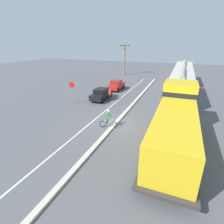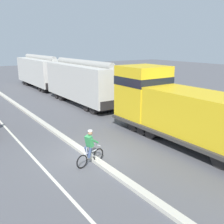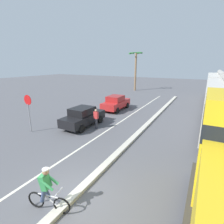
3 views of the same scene
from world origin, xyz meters
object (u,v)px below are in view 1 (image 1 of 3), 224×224
object	(u,v)px
parked_car_black	(101,94)
cyclist	(108,120)
palm_tree_near	(125,53)
parked_car_red	(116,85)
stop_sign	(72,89)
pedestrian_by_cars	(110,95)
locomotive	(176,122)
hopper_car_middle	(183,73)
hopper_car_lead	(181,85)

from	to	relation	value
parked_car_black	cyclist	xyz separation A→B (m)	(4.31, -7.67, 0.00)
cyclist	palm_tree_near	world-z (taller)	palm_tree_near
parked_car_red	palm_tree_near	distance (m)	15.85
palm_tree_near	cyclist	bearing A→B (deg)	-74.74
stop_sign	pedestrian_by_cars	size ratio (longest dim) A/B	1.78
cyclist	pedestrian_by_cars	world-z (taller)	cyclist
cyclist	parked_car_red	bearing A→B (deg)	107.58
parked_car_red	palm_tree_near	size ratio (longest dim) A/B	0.58
pedestrian_by_cars	locomotive	bearing A→B (deg)	-42.51
hopper_car_middle	parked_car_black	xyz separation A→B (m)	(-10.18, -15.60, -1.26)
pedestrian_by_cars	stop_sign	bearing A→B (deg)	-143.58
locomotive	pedestrian_by_cars	xyz separation A→B (m)	(-8.89, 8.15, -0.95)
hopper_car_middle	parked_car_red	distance (m)	14.06
parked_car_black	hopper_car_lead	bearing A→B (deg)	21.44
locomotive	palm_tree_near	world-z (taller)	palm_tree_near
stop_sign	parked_car_red	bearing A→B (deg)	73.30
locomotive	hopper_car_lead	xyz separation A→B (m)	(0.00, 12.16, 0.28)
locomotive	parked_car_red	distance (m)	17.50
parked_car_red	hopper_car_middle	bearing A→B (deg)	43.17
cyclist	pedestrian_by_cars	bearing A→B (deg)	111.48
parked_car_black	stop_sign	size ratio (longest dim) A/B	1.46
locomotive	parked_car_black	distance (m)	13.08
parked_car_red	stop_sign	xyz separation A→B (m)	(-2.70, -8.99, 1.21)
pedestrian_by_cars	hopper_car_middle	bearing A→B (deg)	60.32
hopper_car_lead	stop_sign	bearing A→B (deg)	-151.64
palm_tree_near	parked_car_red	bearing A→B (deg)	-76.92
parked_car_red	cyclist	bearing A→B (deg)	-72.42
parked_car_black	pedestrian_by_cars	distance (m)	1.29
locomotive	parked_car_black	bearing A→B (deg)	141.31
parked_car_red	stop_sign	distance (m)	9.46
hopper_car_lead	parked_car_red	bearing A→B (deg)	168.82
palm_tree_near	pedestrian_by_cars	bearing A→B (deg)	-77.12
parked_car_black	palm_tree_near	size ratio (longest dim) A/B	0.58
hopper_car_middle	parked_car_black	world-z (taller)	hopper_car_middle
hopper_car_middle	stop_sign	bearing A→B (deg)	-124.81
parked_car_red	cyclist	xyz separation A→B (m)	(4.34, -13.69, 0.00)
locomotive	pedestrian_by_cars	distance (m)	12.10
parked_car_red	cyclist	world-z (taller)	cyclist
stop_sign	palm_tree_near	distance (m)	24.04
hopper_car_lead	pedestrian_by_cars	distance (m)	9.83
locomotive	pedestrian_by_cars	world-z (taller)	locomotive
hopper_car_middle	parked_car_red	xyz separation A→B (m)	(-10.21, -9.58, -1.26)
parked_car_red	palm_tree_near	xyz separation A→B (m)	(-3.45, 14.83, 4.41)
hopper_car_middle	parked_car_black	bearing A→B (deg)	-123.14
stop_sign	palm_tree_near	world-z (taller)	palm_tree_near
hopper_car_middle	pedestrian_by_cars	size ratio (longest dim) A/B	6.54
stop_sign	cyclist	bearing A→B (deg)	-33.76
parked_car_black	cyclist	world-z (taller)	cyclist
stop_sign	hopper_car_middle	bearing A→B (deg)	55.19
hopper_car_lead	cyclist	size ratio (longest dim) A/B	6.18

